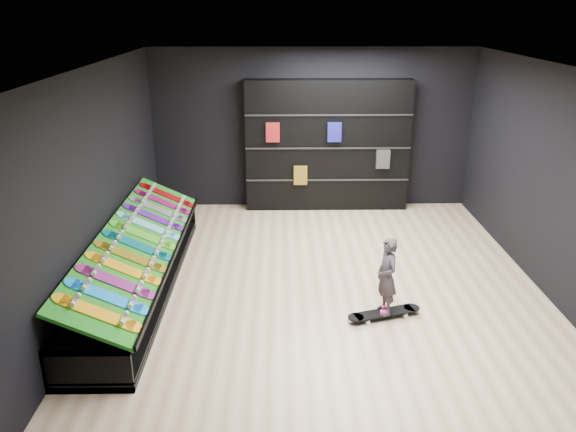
{
  "coord_description": "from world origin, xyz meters",
  "views": [
    {
      "loc": [
        -0.61,
        -6.97,
        3.71
      ],
      "look_at": [
        -0.5,
        0.2,
        1.0
      ],
      "focal_mm": 35.0,
      "sensor_mm": 36.0,
      "label": 1
    }
  ],
  "objects_px": {
    "child": "(386,291)",
    "floor_skateboard": "(384,315)",
    "back_shelving": "(327,146)",
    "display_rack": "(139,273)"
  },
  "relations": [
    {
      "from": "floor_skateboard",
      "to": "child",
      "type": "height_order",
      "value": "child"
    },
    {
      "from": "back_shelving",
      "to": "child",
      "type": "bearing_deg",
      "value": -84.34
    },
    {
      "from": "child",
      "to": "floor_skateboard",
      "type": "bearing_deg",
      "value": 0.0
    },
    {
      "from": "floor_skateboard",
      "to": "child",
      "type": "distance_m",
      "value": 0.35
    },
    {
      "from": "display_rack",
      "to": "floor_skateboard",
      "type": "bearing_deg",
      "value": -14.16
    },
    {
      "from": "display_rack",
      "to": "back_shelving",
      "type": "distance_m",
      "value": 4.47
    },
    {
      "from": "display_rack",
      "to": "child",
      "type": "height_order",
      "value": "child"
    },
    {
      "from": "display_rack",
      "to": "back_shelving",
      "type": "bearing_deg",
      "value": 49.49
    },
    {
      "from": "back_shelving",
      "to": "display_rack",
      "type": "bearing_deg",
      "value": -130.51
    },
    {
      "from": "floor_skateboard",
      "to": "child",
      "type": "xyz_separation_m",
      "value": [
        0.0,
        0.0,
        0.35
      ]
    }
  ]
}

